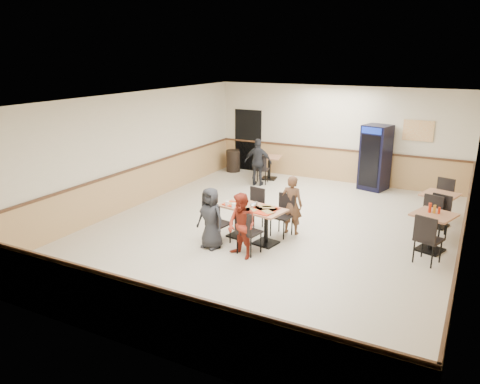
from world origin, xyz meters
The scene contains 20 objects.
ground centered at (0.00, 0.00, 0.00)m, with size 10.00×10.00×0.00m, color beige.
room_shell centered at (1.78, 2.55, 0.58)m, with size 10.00×10.00×10.00m.
main_table centered at (-0.14, -0.70, 0.51)m, with size 1.52×0.95×0.76m.
main_chairs centered at (-0.19, -0.69, 0.48)m, with size 1.53×1.86×0.96m.
diner_woman_left centered at (-0.74, -1.47, 0.66)m, with size 0.64×0.42×1.31m, color black.
diner_woman_right centered at (0.06, -1.61, 0.67)m, with size 0.65×0.51×1.33m, color maroon.
diner_man_opposite centered at (0.46, 0.07, 0.68)m, with size 0.50×0.33×1.36m, color brown.
lone_diner centered at (-1.93, 3.35, 0.73)m, with size 0.86×0.36×1.46m, color black.
tabletop_clutter centered at (-0.08, -0.75, 0.78)m, with size 1.26×0.69×0.12m.
side_table_near centered at (3.40, 0.49, 0.54)m, with size 0.96×0.96×0.81m.
side_table_near_chair_south centered at (3.40, -0.16, 0.51)m, with size 0.48×0.48×1.03m, color black, non-canonical shape.
side_table_near_chair_north centered at (3.40, 1.14, 0.51)m, with size 0.48×0.48×1.03m, color black, non-canonical shape.
side_table_far centered at (3.36, 2.10, 0.53)m, with size 0.92×0.92×0.80m.
side_table_far_chair_south centered at (3.36, 1.47, 0.51)m, with size 0.47×0.47×1.01m, color black, non-canonical shape.
side_table_far_chair_north centered at (3.36, 2.74, 0.51)m, with size 0.47×0.47×1.01m, color black, non-canonical shape.
condiment_caddy centered at (3.37, 0.54, 0.90)m, with size 0.23×0.06×0.20m.
back_table centered at (-1.93, 4.20, 0.50)m, with size 0.83×0.83×0.75m.
back_table_chair_lone centered at (-1.93, 3.60, 0.48)m, with size 0.44×0.44×0.95m, color black, non-canonical shape.
pepsi_cooler centered at (1.32, 4.59, 0.97)m, with size 0.89×0.89×1.94m.
trash_bin centered at (-3.46, 4.55, 0.37)m, with size 0.47×0.47×0.75m, color black.
Camera 1 is at (4.04, -9.32, 3.97)m, focal length 35.00 mm.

